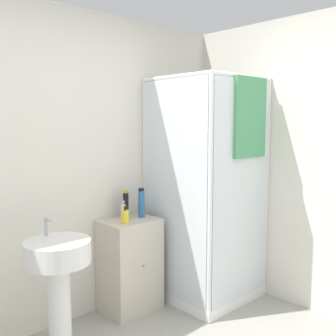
{
  "coord_description": "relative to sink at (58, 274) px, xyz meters",
  "views": [
    {
      "loc": [
        -1.44,
        -1.1,
        1.61
      ],
      "look_at": [
        0.7,
        1.17,
        1.25
      ],
      "focal_mm": 42.0,
      "sensor_mm": 36.0,
      "label": 1
    }
  ],
  "objects": [
    {
      "name": "vanity_cabinet",
      "position": [
        0.8,
        0.27,
        -0.22
      ],
      "size": [
        0.47,
        0.38,
        0.79
      ],
      "color": "beige",
      "rests_on": "ground_plane"
    },
    {
      "name": "wall_back",
      "position": [
        0.26,
        0.49,
        0.64
      ],
      "size": [
        6.4,
        0.06,
        2.5
      ],
      "primitive_type": "cube",
      "color": "silver",
      "rests_on": "ground_plane"
    },
    {
      "name": "shampoo_bottle_blue",
      "position": [
        0.93,
        0.27,
        0.3
      ],
      "size": [
        0.06,
        0.06,
        0.26
      ],
      "color": "#2D66A3",
      "rests_on": "vanity_cabinet"
    },
    {
      "name": "shampoo_bottle_tall_black",
      "position": [
        0.83,
        0.35,
        0.3
      ],
      "size": [
        0.05,
        0.05,
        0.24
      ],
      "color": "black",
      "rests_on": "vanity_cabinet"
    },
    {
      "name": "soap_dispenser",
      "position": [
        0.7,
        0.2,
        0.24
      ],
      "size": [
        0.06,
        0.06,
        0.14
      ],
      "color": "yellow",
      "rests_on": "vanity_cabinet"
    },
    {
      "name": "shower_enclosure",
      "position": [
        1.46,
        -0.04,
        -0.02
      ],
      "size": [
        0.82,
        0.85,
        2.0
      ],
      "color": "white",
      "rests_on": "ground_plane"
    },
    {
      "name": "lotion_bottle_white",
      "position": [
        0.77,
        0.32,
        0.24
      ],
      "size": [
        0.04,
        0.04,
        0.16
      ],
      "color": "beige",
      "rests_on": "vanity_cabinet"
    },
    {
      "name": "sink",
      "position": [
        0.0,
        0.0,
        0.0
      ],
      "size": [
        0.44,
        0.44,
        0.97
      ],
      "color": "white",
      "rests_on": "ground_plane"
    }
  ]
}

